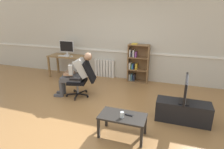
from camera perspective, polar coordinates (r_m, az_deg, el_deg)
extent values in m
plane|color=olive|center=(4.19, -5.87, -12.44)|extent=(18.00, 18.00, 0.00)
cube|color=beige|center=(6.15, 4.22, 10.94)|extent=(12.00, 0.10, 2.70)
cube|color=white|center=(6.16, 3.97, 6.90)|extent=(12.00, 0.03, 0.05)
cube|color=olive|center=(6.80, -18.72, 2.19)|extent=(0.06, 0.06, 0.72)
cube|color=olive|center=(6.18, -10.27, 1.33)|extent=(0.06, 0.06, 0.72)
cube|color=olive|center=(6.61, -8.15, 2.55)|extent=(0.06, 0.06, 0.72)
cube|color=olive|center=(7.19, -16.30, 3.28)|extent=(0.06, 0.06, 0.72)
cube|color=olive|center=(6.59, -13.75, 5.54)|extent=(1.22, 0.59, 0.04)
cube|color=silver|center=(6.64, -13.65, 5.87)|extent=(0.18, 0.14, 0.01)
cube|color=silver|center=(6.65, -13.59, 6.38)|extent=(0.04, 0.02, 0.10)
cube|color=silver|center=(6.60, -13.75, 8.39)|extent=(0.54, 0.02, 0.38)
cube|color=black|center=(6.59, -13.81, 8.37)|extent=(0.49, 0.00, 0.34)
cube|color=white|center=(6.48, -14.57, 5.52)|extent=(0.39, 0.12, 0.02)
cube|color=white|center=(6.34, -12.26, 5.48)|extent=(0.06, 0.10, 0.03)
cube|color=brown|center=(6.03, 5.13, 3.58)|extent=(0.03, 0.28, 1.22)
cube|color=brown|center=(5.92, 11.01, 3.03)|extent=(0.03, 0.28, 1.22)
cube|color=brown|center=(6.10, 8.30, 3.63)|extent=(0.62, 0.02, 1.22)
cube|color=brown|center=(6.14, 7.80, -2.05)|extent=(0.59, 0.28, 0.03)
cube|color=brown|center=(6.02, 7.96, 1.49)|extent=(0.59, 0.28, 0.03)
cube|color=brown|center=(5.92, 8.13, 5.17)|extent=(0.59, 0.28, 0.03)
cube|color=brown|center=(5.84, 8.30, 8.96)|extent=(0.59, 0.28, 0.03)
cube|color=white|center=(6.18, 5.50, -0.78)|extent=(0.04, 0.19, 0.19)
cube|color=white|center=(6.04, 5.56, 2.74)|extent=(0.05, 0.19, 0.20)
cube|color=white|center=(5.93, 5.67, 6.60)|extent=(0.04, 0.19, 0.23)
cube|color=#6699A3|center=(6.13, 6.05, -0.81)|extent=(0.03, 0.19, 0.22)
cube|color=#38844C|center=(6.04, 6.21, 2.51)|extent=(0.04, 0.19, 0.15)
cube|color=black|center=(5.93, 6.16, 6.20)|extent=(0.05, 0.19, 0.16)
cube|color=#2D519E|center=(6.15, 6.74, -1.01)|extent=(0.04, 0.19, 0.17)
cube|color=#2D519E|center=(6.03, 6.50, 2.53)|extent=(0.04, 0.19, 0.16)
cube|color=white|center=(5.94, 6.69, 6.46)|extent=(0.04, 0.19, 0.21)
cube|color=black|center=(6.13, 6.94, -0.82)|extent=(0.05, 0.19, 0.22)
cube|color=gold|center=(6.01, 7.53, 2.52)|extent=(0.05, 0.19, 0.18)
cube|color=#89428E|center=(5.91, 7.41, 6.15)|extent=(0.04, 0.19, 0.17)
cube|color=gold|center=(5.88, 6.94, 9.33)|extent=(0.16, 0.22, 0.02)
cube|color=white|center=(6.60, -4.87, 2.18)|extent=(0.08, 0.08, 0.62)
cube|color=white|center=(6.56, -4.04, 2.10)|extent=(0.08, 0.08, 0.62)
cube|color=white|center=(6.52, -3.19, 2.01)|extent=(0.08, 0.08, 0.62)
cube|color=white|center=(6.48, -2.34, 1.93)|extent=(0.08, 0.08, 0.62)
cube|color=white|center=(6.44, -1.47, 1.85)|extent=(0.08, 0.08, 0.62)
cube|color=white|center=(6.41, -0.60, 1.76)|extent=(0.08, 0.08, 0.62)
cube|color=white|center=(6.38, 0.28, 1.68)|extent=(0.08, 0.08, 0.62)
cube|color=black|center=(5.01, -10.83, -6.43)|extent=(0.11, 0.30, 0.02)
cylinder|color=black|center=(4.89, -11.28, -7.55)|extent=(0.03, 0.06, 0.06)
cube|color=black|center=(5.06, -8.95, -6.04)|extent=(0.30, 0.06, 0.02)
cylinder|color=black|center=(5.01, -7.46, -6.74)|extent=(0.06, 0.03, 0.06)
cube|color=black|center=(5.22, -9.09, -5.25)|extent=(0.15, 0.29, 0.02)
cylinder|color=black|center=(5.33, -7.83, -5.16)|extent=(0.04, 0.06, 0.06)
cube|color=black|center=(5.27, -10.95, -5.15)|extent=(0.25, 0.22, 0.02)
cylinder|color=black|center=(5.42, -11.48, -4.96)|extent=(0.06, 0.05, 0.06)
cube|color=black|center=(5.14, -12.05, -5.85)|extent=(0.27, 0.19, 0.02)
cylinder|color=black|center=(5.16, -13.70, -6.35)|extent=(0.06, 0.05, 0.06)
cylinder|color=gray|center=(5.08, -10.48, -4.09)|extent=(0.05, 0.05, 0.30)
cube|color=black|center=(5.01, -10.60, -2.13)|extent=(0.56, 0.56, 0.07)
cube|color=black|center=(4.84, -6.89, 0.95)|extent=(0.38, 0.49, 0.54)
cube|color=black|center=(5.19, -9.72, 0.36)|extent=(0.28, 0.11, 0.03)
cube|color=black|center=(4.72, -11.31, -1.58)|extent=(0.28, 0.11, 0.03)
cube|color=#4C4C51|center=(4.98, -10.67, -1.00)|extent=(0.33, 0.39, 0.14)
cube|color=#B2B2AD|center=(4.85, -9.09, 2.07)|extent=(0.48, 0.43, 0.52)
sphere|color=#A87A5B|center=(4.74, -7.34, 5.49)|extent=(0.20, 0.20, 0.20)
cube|color=black|center=(5.03, -13.81, 0.19)|extent=(0.15, 0.07, 0.02)
cube|color=#4C4C51|center=(5.14, -12.59, -0.86)|extent=(0.44, 0.22, 0.13)
cylinder|color=#4C4C51|center=(5.29, -14.56, -3.43)|extent=(0.10, 0.10, 0.46)
cube|color=#4C4C51|center=(5.40, -15.40, -5.33)|extent=(0.23, 0.14, 0.06)
cube|color=#4C4C51|center=(4.96, -13.28, -1.62)|extent=(0.44, 0.22, 0.13)
cylinder|color=#4C4C51|center=(5.12, -15.30, -4.25)|extent=(0.10, 0.10, 0.46)
cube|color=#4C4C51|center=(5.23, -16.15, -6.19)|extent=(0.23, 0.14, 0.06)
cube|color=#B2B2AD|center=(5.07, -11.44, 2.41)|extent=(0.12, 0.10, 0.26)
cube|color=#A87A5B|center=(5.08, -12.63, 0.71)|extent=(0.25, 0.12, 0.07)
cube|color=#B2B2AD|center=(4.78, -12.52, 1.36)|extent=(0.12, 0.10, 0.26)
cube|color=#A87A5B|center=(4.91, -13.30, 0.04)|extent=(0.25, 0.12, 0.07)
cube|color=black|center=(4.14, 20.82, -10.56)|extent=(1.06, 0.39, 0.43)
cube|color=black|center=(4.04, 21.18, -7.73)|extent=(0.22, 0.33, 0.02)
cylinder|color=black|center=(4.03, 21.24, -7.28)|extent=(0.04, 0.04, 0.05)
cube|color=black|center=(3.94, 21.65, -4.04)|extent=(0.09, 0.79, 0.44)
cube|color=#B7D1F9|center=(3.94, 21.97, -4.07)|extent=(0.05, 0.74, 0.41)
cube|color=black|center=(3.44, -4.14, -16.14)|extent=(0.04, 0.04, 0.38)
cube|color=black|center=(3.27, 9.04, -18.47)|extent=(0.04, 0.04, 0.38)
cube|color=black|center=(3.58, 10.21, -14.85)|extent=(0.04, 0.04, 0.38)
cube|color=black|center=(3.74, -1.75, -12.97)|extent=(0.04, 0.04, 0.38)
cube|color=black|center=(3.37, 3.27, -12.68)|extent=(0.83, 0.45, 0.03)
cylinder|color=silver|center=(3.28, 3.09, -12.25)|extent=(0.06, 0.06, 0.11)
cube|color=black|center=(3.38, 5.24, -12.22)|extent=(0.15, 0.06, 0.02)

